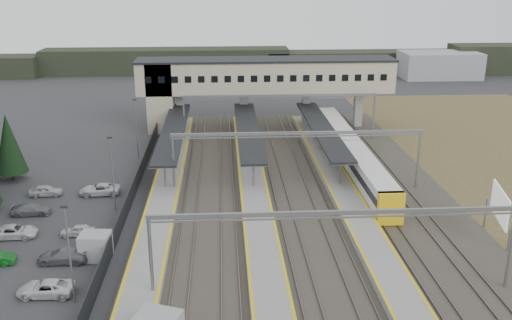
{
  "coord_description": "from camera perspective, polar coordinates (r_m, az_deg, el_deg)",
  "views": [
    {
      "loc": [
        3.63,
        -46.87,
        24.31
      ],
      "look_at": [
        7.28,
        13.79,
        4.0
      ],
      "focal_mm": 40.0,
      "sensor_mm": 36.0,
      "label": 1
    }
  ],
  "objects": [
    {
      "name": "ground",
      "position": [
        52.93,
        -7.07,
        -9.02
      ],
      "size": [
        220.0,
        220.0,
        0.0
      ],
      "primitive_type": "plane",
      "color": "#2B2B2D",
      "rests_on": "ground"
    },
    {
      "name": "car_park",
      "position": [
        49.96,
        -23.4,
        -11.53
      ],
      "size": [
        10.56,
        44.61,
        1.28
      ],
      "color": "silver",
      "rests_on": "ground"
    },
    {
      "name": "lampposts",
      "position": [
        53.39,
        -15.8,
        -4.23
      ],
      "size": [
        0.5,
        53.25,
        8.07
      ],
      "color": "gray",
      "rests_on": "ground"
    },
    {
      "name": "fence",
      "position": [
        57.76,
        -13.31,
        -5.85
      ],
      "size": [
        0.08,
        90.0,
        2.0
      ],
      "color": "#26282B",
      "rests_on": "ground"
    },
    {
      "name": "relay_cabin_far",
      "position": [
        52.76,
        -15.76,
        -8.28
      ],
      "size": [
        2.74,
        2.35,
        2.35
      ],
      "color": "gray",
      "rests_on": "ground"
    },
    {
      "name": "rail_corridor",
      "position": [
        57.45,
        2.59,
        -6.26
      ],
      "size": [
        34.0,
        90.0,
        0.92
      ],
      "color": "#312C26",
      "rests_on": "ground"
    },
    {
      "name": "canopies",
      "position": [
        76.71,
        -0.8,
        3.06
      ],
      "size": [
        23.1,
        30.0,
        3.28
      ],
      "color": "black",
      "rests_on": "ground"
    },
    {
      "name": "footbridge",
      "position": [
        90.46,
        -0.81,
        8.04
      ],
      "size": [
        40.4,
        6.4,
        11.2
      ],
      "color": "tan",
      "rests_on": "ground"
    },
    {
      "name": "gantries",
      "position": [
        53.78,
        5.72,
        -1.52
      ],
      "size": [
        28.4,
        62.28,
        7.17
      ],
      "color": "gray",
      "rests_on": "ground"
    },
    {
      "name": "train",
      "position": [
        74.15,
        9.48,
        0.63
      ],
      "size": [
        2.66,
        36.89,
        3.34
      ],
      "color": "silver",
      "rests_on": "ground"
    },
    {
      "name": "billboard",
      "position": [
        57.95,
        23.19,
        -4.28
      ],
      "size": [
        1.4,
        5.82,
        5.02
      ],
      "color": "gray",
      "rests_on": "ground"
    },
    {
      "name": "treeline_far",
      "position": [
        142.22,
        4.83,
        9.78
      ],
      "size": [
        170.0,
        19.0,
        7.0
      ],
      "color": "black",
      "rests_on": "ground"
    }
  ]
}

